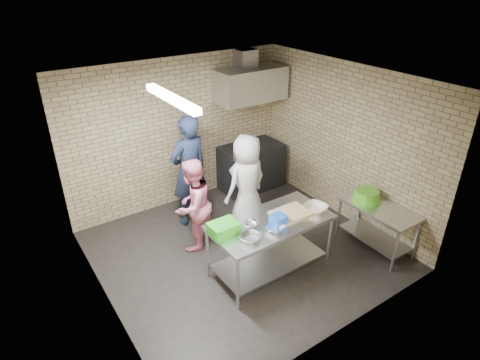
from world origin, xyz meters
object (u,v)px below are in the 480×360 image
stove (251,167)px  woman_pink (193,205)px  bottle_red (247,86)px  green_crate (224,228)px  side_counter (376,227)px  blue_tub (278,219)px  woman_white (247,182)px  green_basin (367,196)px  man_navy (189,171)px  prep_table (270,246)px

stove → woman_pink: 2.22m
bottle_red → green_crate: bearing=-130.5°
bottle_red → woman_pink: size_ratio=0.12×
side_counter → bottle_red: 3.44m
blue_tub → woman_white: (0.37, 1.28, -0.10)m
side_counter → woman_white: woman_white is taller
side_counter → woman_white: (-1.31, 1.67, 0.45)m
green_basin → woman_white: (-1.29, 1.42, -0.01)m
man_navy → blue_tub: bearing=91.1°
blue_tub → woman_pink: bearing=118.3°
side_counter → woman_white: bearing=128.0°
prep_table → side_counter: 1.80m
man_navy → woman_white: bearing=129.0°
prep_table → man_navy: (-0.31, 1.83, 0.54)m
stove → woman_white: size_ratio=0.72×
prep_table → green_crate: 0.87m
woman_pink → stove: bearing=-176.0°
green_crate → woman_white: woman_white is taller
stove → man_navy: bearing=-164.8°
prep_table → green_crate: size_ratio=4.50×
blue_tub → green_crate: bearing=163.7°
prep_table → green_basin: green_basin is taller
man_navy → prep_table: bearing=90.1°
stove → blue_tub: (-1.23, -2.36, 0.48)m
woman_pink → blue_tub: bearing=92.0°
prep_table → side_counter: bearing=-15.9°
prep_table → bottle_red: bearing=62.0°
prep_table → woman_pink: 1.34m
bottle_red → side_counter: bearing=-82.4°
stove → blue_tub: blue_tub is taller
side_counter → green_crate: size_ratio=3.11×
prep_table → man_navy: 1.93m
woman_pink → woman_white: size_ratio=0.91×
bottle_red → man_navy: 2.06m
side_counter → green_crate: green_crate is taller
stove → bottle_red: bearing=78.2°
green_basin → woman_pink: size_ratio=0.31×
green_crate → blue_tub: green_crate is taller
woman_white → green_basin: bearing=122.9°
green_basin → man_navy: size_ratio=0.24×
green_crate → woman_pink: 1.05m
bottle_red → prep_table: bearing=-118.0°
green_basin → bottle_red: 3.01m
stove → green_basin: green_basin is taller
green_basin → woman_pink: woman_pink is taller
green_basin → man_navy: man_navy is taller
blue_tub → green_basin: blue_tub is taller
blue_tub → woman_white: woman_white is taller
man_navy → woman_white: man_navy is taller
green_crate → woman_white: (1.12, 1.06, -0.12)m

